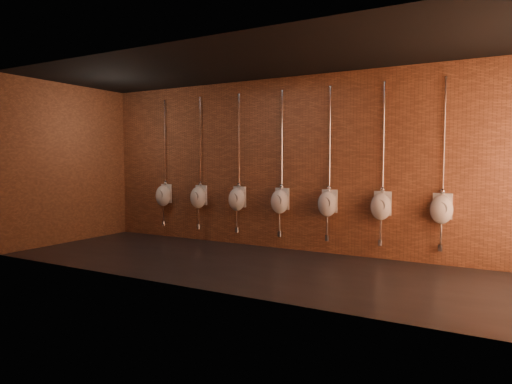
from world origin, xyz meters
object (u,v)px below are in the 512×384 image
urinal_1 (198,197)px  urinal_2 (237,198)px  urinal_0 (163,195)px  urinal_6 (442,208)px  urinal_3 (280,201)px  urinal_5 (381,205)px  urinal_4 (328,203)px

urinal_1 → urinal_2: size_ratio=1.00×
urinal_0 → urinal_1: bearing=0.0°
urinal_2 → urinal_6: bearing=0.0°
urinal_2 → urinal_6: (3.75, 0.00, 0.00)m
urinal_0 → urinal_3: 2.81m
urinal_3 → urinal_5: 1.88m
urinal_1 → urinal_2: bearing=0.0°
urinal_3 → urinal_6: 2.81m
urinal_0 → urinal_6: size_ratio=1.00×
urinal_0 → urinal_6: bearing=0.0°
urinal_0 → urinal_1: same height
urinal_2 → urinal_3: 0.94m
urinal_1 → urinal_3: (1.88, 0.00, 0.00)m
urinal_1 → urinal_2: 0.94m
urinal_1 → urinal_3: bearing=0.0°
urinal_5 → urinal_6: (0.94, 0.00, 0.00)m
urinal_1 → urinal_5: bearing=0.0°
urinal_0 → urinal_3: bearing=0.0°
urinal_2 → urinal_6: 3.75m
urinal_2 → urinal_4: same height
urinal_0 → urinal_6: same height
urinal_6 → urinal_4: bearing=180.0°
urinal_1 → urinal_6: size_ratio=1.00×
urinal_5 → urinal_0: bearing=180.0°
urinal_0 → urinal_4: (3.75, 0.00, 0.00)m
urinal_3 → urinal_1: bearing=180.0°
urinal_0 → urinal_1: size_ratio=1.00×
urinal_1 → urinal_3: 1.88m
urinal_1 → urinal_4: (2.81, 0.00, 0.00)m
urinal_3 → urinal_4: 0.94m
urinal_1 → urinal_6: bearing=0.0°
urinal_3 → urinal_5: size_ratio=1.00×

